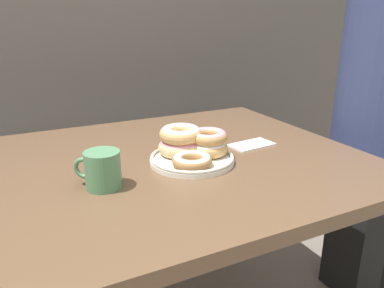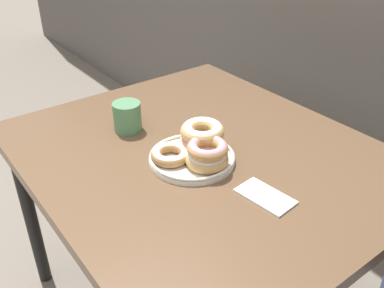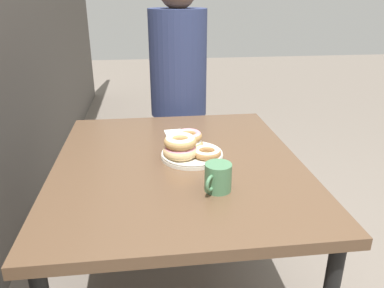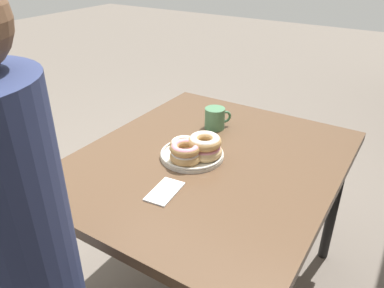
% 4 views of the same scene
% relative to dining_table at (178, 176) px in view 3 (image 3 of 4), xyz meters
% --- Properties ---
extents(dining_table, '(1.17, 1.00, 0.75)m').
position_rel_dining_table_xyz_m(dining_table, '(0.00, 0.00, 0.00)').
color(dining_table, brown).
rests_on(dining_table, ground_plane).
extents(donut_plate, '(0.27, 0.28, 0.10)m').
position_rel_dining_table_xyz_m(donut_plate, '(0.04, -0.05, 0.11)').
color(donut_plate, silver).
rests_on(donut_plate, dining_table).
extents(coffee_mug, '(0.12, 0.10, 0.10)m').
position_rel_dining_table_xyz_m(coffee_mug, '(-0.26, -0.11, 0.12)').
color(coffee_mug, '#4C7F56').
rests_on(coffee_mug, dining_table).
extents(person_figure, '(0.35, 0.34, 1.50)m').
position_rel_dining_table_xyz_m(person_figure, '(0.84, -0.08, 0.13)').
color(person_figure, black).
rests_on(person_figure, ground_plane).
extents(napkin, '(0.16, 0.10, 0.01)m').
position_rel_dining_table_xyz_m(napkin, '(0.29, -0.01, 0.07)').
color(napkin, white).
rests_on(napkin, dining_table).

